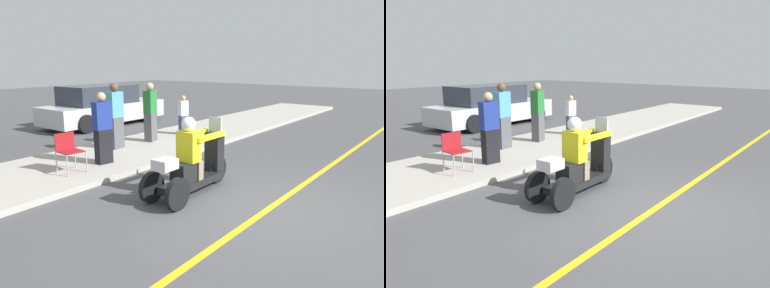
{
  "view_description": "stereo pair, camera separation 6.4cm",
  "coord_description": "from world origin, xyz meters",
  "views": [
    {
      "loc": [
        -5.47,
        -2.5,
        2.42
      ],
      "look_at": [
        -0.21,
        1.47,
        0.95
      ],
      "focal_mm": 35.0,
      "sensor_mm": 36.0,
      "label": 1
    },
    {
      "loc": [
        -5.43,
        -2.55,
        2.42
      ],
      "look_at": [
        -0.21,
        1.47,
        0.95
      ],
      "focal_mm": 35.0,
      "sensor_mm": 36.0,
      "label": 2
    }
  ],
  "objects": [
    {
      "name": "ground_plane",
      "position": [
        0.0,
        0.0,
        0.0
      ],
      "size": [
        60.0,
        60.0,
        0.0
      ],
      "primitive_type": "plane",
      "color": "#4C4C4F"
    },
    {
      "name": "lane_stripe",
      "position": [
        -0.21,
        0.0,
        0.0
      ],
      "size": [
        24.0,
        0.12,
        0.01
      ],
      "color": "gold",
      "rests_on": "ground"
    },
    {
      "name": "sidewalk_strip",
      "position": [
        0.0,
        4.6,
        0.06
      ],
      "size": [
        28.0,
        2.8,
        0.12
      ],
      "color": "#B2ADA3",
      "rests_on": "ground"
    },
    {
      "name": "motorcycle_trike",
      "position": [
        -0.21,
        1.47,
        0.53
      ],
      "size": [
        2.17,
        0.67,
        1.46
      ],
      "color": "black",
      "rests_on": "ground"
    },
    {
      "name": "spectator_end_of_line",
      "position": [
        -0.07,
        4.1,
        0.9
      ],
      "size": [
        0.41,
        0.28,
        1.62
      ],
      "color": "black",
      "rests_on": "sidewalk_strip"
    },
    {
      "name": "spectator_near_curb",
      "position": [
        3.74,
        4.8,
        0.71
      ],
      "size": [
        0.33,
        0.24,
        1.23
      ],
      "color": "#38476B",
      "rests_on": "sidewalk_strip"
    },
    {
      "name": "spectator_with_child",
      "position": [
        2.34,
        4.9,
        0.94
      ],
      "size": [
        0.45,
        0.34,
        1.69
      ],
      "color": "#515156",
      "rests_on": "sidewalk_strip"
    },
    {
      "name": "spectator_mid_group",
      "position": [
        1.12,
        5.01,
        0.96
      ],
      "size": [
        0.43,
        0.27,
        1.74
      ],
      "color": "#515156",
      "rests_on": "sidewalk_strip"
    },
    {
      "name": "folding_chair_set_back",
      "position": [
        -0.95,
        4.17,
        0.62
      ],
      "size": [
        0.5,
        0.5,
        0.82
      ],
      "color": "#A5A8AD",
      "rests_on": "sidewalk_strip"
    },
    {
      "name": "parked_car_lot_far",
      "position": [
        3.82,
        8.79,
        0.72
      ],
      "size": [
        4.82,
        2.03,
        1.52
      ],
      "color": "silver",
      "rests_on": "ground"
    }
  ]
}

